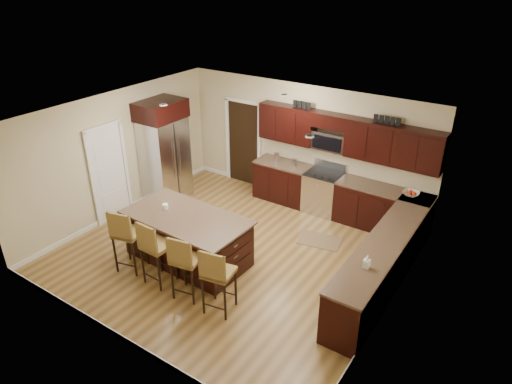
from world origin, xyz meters
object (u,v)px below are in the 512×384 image
Objects in this scene: range at (323,192)px; island at (188,239)px; refrigerator at (164,151)px; stool_extra at (217,274)px; stool_right at (185,260)px; stool_left at (126,234)px; stool_mid at (154,246)px.

range is 3.31m from island.
refrigerator reaches higher than stool_extra.
refrigerator is (-2.75, 2.46, 0.45)m from stool_right.
stool_left is at bearing -115.98° from range.
stool_left is at bearing -60.51° from refrigerator.
range is 3.68m from refrigerator.
refrigerator is (-3.30, -1.45, 0.73)m from range.
stool_left reaches higher than stool_mid.
stool_right is (0.70, -0.85, 0.32)m from island.
refrigerator reaches higher than island.
stool_left reaches higher than stool_extra.
stool_mid is 1.02× the size of stool_extra.
stool_extra is (3.40, -2.46, -0.45)m from refrigerator.
stool_left is at bearing -125.44° from island.
range is 0.90× the size of stool_mid.
stool_right is at bearing 169.44° from stool_extra.
island is 0.92m from stool_mid.
stool_extra is (1.35, -0.85, 0.32)m from island.
stool_left reaches higher than range.
island is at bearing 137.33° from stool_extra.
stool_left is 1.03× the size of stool_right.
refrigerator is at bearing 131.95° from stool_mid.
stool_extra is at bearing 1.97° from stool_mid.
stool_extra reaches higher than range.
stool_left is 0.53× the size of refrigerator.
stool_right is 0.65m from stool_extra.
stool_mid is at bearing -85.93° from island.
refrigerator is at bearing -156.26° from range.
stool_mid is at bearing -49.89° from refrigerator.
stool_right is (1.36, 0.00, -0.02)m from stool_left.
stool_left reaches higher than island.
stool_mid is 1.02× the size of stool_right.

